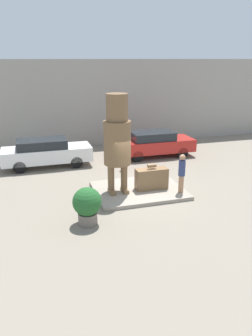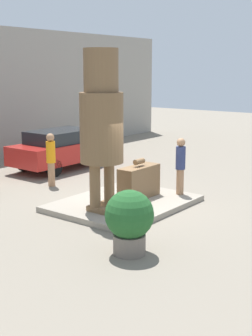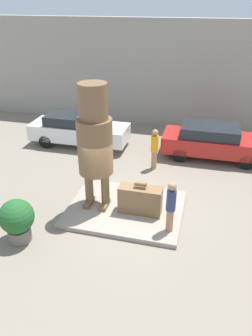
{
  "view_description": "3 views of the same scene",
  "coord_description": "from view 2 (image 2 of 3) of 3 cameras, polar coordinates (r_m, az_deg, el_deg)",
  "views": [
    {
      "loc": [
        -4.44,
        -12.79,
        5.67
      ],
      "look_at": [
        -0.61,
        -0.03,
        1.2
      ],
      "focal_mm": 35.0,
      "sensor_mm": 36.0,
      "label": 1
    },
    {
      "loc": [
        -10.14,
        -7.92,
        3.83
      ],
      "look_at": [
        -0.25,
        -0.28,
        1.19
      ],
      "focal_mm": 50.0,
      "sensor_mm": 36.0,
      "label": 2
    },
    {
      "loc": [
        2.35,
        -9.03,
        6.59
      ],
      "look_at": [
        -0.05,
        0.24,
        1.54
      ],
      "focal_mm": 35.0,
      "sensor_mm": 36.0,
      "label": 3
    }
  ],
  "objects": [
    {
      "name": "ground_plane",
      "position": [
        13.42,
        -0.28,
        -4.66
      ],
      "size": [
        60.0,
        60.0,
        0.0
      ],
      "primitive_type": "plane",
      "color": "gray"
    },
    {
      "name": "pedestal",
      "position": [
        13.4,
        -0.28,
        -4.34
      ],
      "size": [
        3.88,
        3.07,
        0.16
      ],
      "color": "gray",
      "rests_on": "ground_plane"
    },
    {
      "name": "worker_hivis",
      "position": [
        15.69,
        -9.14,
        1.28
      ],
      "size": [
        0.3,
        0.3,
        1.78
      ],
      "color": "#A87A56",
      "rests_on": "ground_plane"
    },
    {
      "name": "planter_pot",
      "position": [
        9.82,
        0.41,
        -6.25
      ],
      "size": [
        1.04,
        1.04,
        1.39
      ],
      "color": "#70665B",
      "rests_on": "ground_plane"
    },
    {
      "name": "giant_suitcase",
      "position": [
        13.59,
        1.59,
        -1.69
      ],
      "size": [
        1.42,
        0.53,
        1.16
      ],
      "color": "brown",
      "rests_on": "pedestal"
    },
    {
      "name": "statue_figure",
      "position": [
        12.13,
        -3.0,
        6.15
      ],
      "size": [
        1.14,
        1.14,
        4.2
      ],
      "color": "brown",
      "rests_on": "pedestal"
    },
    {
      "name": "tourist",
      "position": [
        13.98,
        6.66,
        0.53
      ],
      "size": [
        0.29,
        0.29,
        1.7
      ],
      "color": "#A87A56",
      "rests_on": "pedestal"
    },
    {
      "name": "parked_car_red",
      "position": [
        18.57,
        -7.51,
        2.49
      ],
      "size": [
        4.58,
        1.83,
        1.53
      ],
      "color": "#B2231E",
      "rests_on": "ground_plane"
    }
  ]
}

